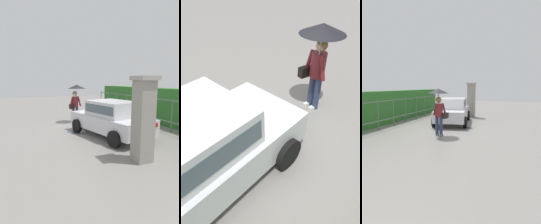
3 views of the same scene
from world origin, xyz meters
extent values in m
plane|color=gray|center=(0.00, 0.00, 0.00)|extent=(40.00, 40.00, 0.00)
cube|color=silver|center=(1.75, 0.13, 0.58)|extent=(3.97, 2.40, 0.60)
cube|color=silver|center=(1.89, 0.17, 1.18)|extent=(2.17, 1.82, 0.60)
cube|color=#4C5B66|center=(1.89, 0.17, 1.20)|extent=(2.02, 1.80, 0.33)
cylinder|color=black|center=(0.71, -0.96, 0.30)|extent=(0.62, 0.31, 0.60)
cylinder|color=black|center=(0.34, 0.68, 0.30)|extent=(0.62, 0.31, 0.60)
cylinder|color=black|center=(3.15, -0.42, 0.30)|extent=(0.62, 0.31, 0.60)
cylinder|color=black|center=(2.78, 1.22, 0.30)|extent=(0.62, 0.31, 0.60)
cube|color=red|center=(3.68, 0.00, 0.73)|extent=(0.10, 0.21, 0.16)
cube|color=red|center=(3.44, 1.07, 0.73)|extent=(0.10, 0.21, 0.16)
cylinder|color=#2D3856|center=(-1.35, -0.28, 0.43)|extent=(0.15, 0.15, 0.86)
cylinder|color=#2D3856|center=(-1.36, -0.48, 0.43)|extent=(0.15, 0.15, 0.86)
cube|color=white|center=(-1.29, -0.28, 0.04)|extent=(0.26, 0.10, 0.08)
cube|color=white|center=(-1.30, -0.48, 0.04)|extent=(0.26, 0.10, 0.08)
cylinder|color=maroon|center=(-1.35, -0.38, 1.15)|extent=(0.34, 0.34, 0.58)
sphere|color=#DBAD89|center=(-1.35, -0.38, 1.58)|extent=(0.22, 0.22, 0.22)
sphere|color=olive|center=(-1.38, -0.38, 1.60)|extent=(0.25, 0.25, 0.25)
cylinder|color=maroon|center=(-1.26, -0.16, 1.18)|extent=(0.10, 0.23, 0.56)
cylinder|color=maroon|center=(-1.28, -0.60, 1.18)|extent=(0.10, 0.23, 0.56)
cylinder|color=#B2B2B7|center=(-1.25, -0.30, 1.50)|extent=(0.02, 0.02, 0.77)
cone|color=black|center=(-1.25, -0.30, 1.98)|extent=(0.95, 0.95, 0.21)
cube|color=black|center=(-1.25, -0.64, 0.91)|extent=(0.35, 0.18, 0.24)
cube|color=gray|center=(4.44, -0.25, 1.15)|extent=(0.48, 0.48, 2.30)
cube|color=#9E998E|center=(4.44, -0.25, 2.36)|extent=(0.60, 0.60, 0.12)
cylinder|color=#59605B|center=(-1.36, 2.95, 0.75)|extent=(0.05, 0.05, 1.50)
cylinder|color=#59605B|center=(-0.14, 2.95, 0.75)|extent=(0.05, 0.05, 1.50)
cylinder|color=#59605B|center=(1.08, 2.95, 0.75)|extent=(0.05, 0.05, 1.50)
cylinder|color=#59605B|center=(2.30, 2.95, 0.75)|extent=(0.05, 0.05, 1.50)
cylinder|color=#59605B|center=(3.52, 2.95, 0.75)|extent=(0.05, 0.05, 1.50)
cylinder|color=#59605B|center=(4.74, 2.95, 0.75)|extent=(0.05, 0.05, 1.50)
cylinder|color=#59605B|center=(5.96, 2.95, 0.75)|extent=(0.05, 0.05, 1.50)
cube|color=#59605B|center=(0.47, 2.95, 1.42)|extent=(10.98, 0.03, 0.04)
cube|color=#59605B|center=(0.47, 2.95, 0.45)|extent=(10.98, 0.03, 0.04)
cube|color=#2D6B28|center=(0.47, 3.95, 0.95)|extent=(11.98, 0.90, 1.90)
cylinder|color=#4C545B|center=(0.63, -0.97, 0.00)|extent=(0.83, 0.83, 0.00)
camera|label=1|loc=(8.82, -3.64, 2.28)|focal=31.20mm
camera|label=2|loc=(2.04, 2.55, 3.24)|focal=33.54mm
camera|label=3|loc=(-9.38, -4.03, 2.21)|focal=32.50mm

